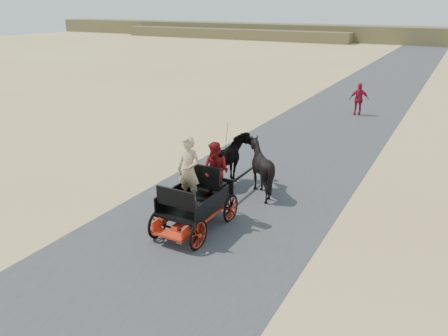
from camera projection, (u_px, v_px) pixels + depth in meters
The scene contains 10 objects.
ground at pixel (216, 219), 12.31m from camera, with size 140.00×140.00×0.00m, color tan.
road at pixel (216, 219), 12.30m from camera, with size 6.00×140.00×0.01m, color #38383A.
ridge_far at pixel (429, 36), 62.72m from camera, with size 140.00×6.00×2.40m, color brown.
ridge_near at pixel (232, 34), 73.05m from camera, with size 40.00×4.00×1.60m, color brown.
carriage at pixel (195, 216), 11.70m from camera, with size 1.30×2.40×0.72m, color black, non-canonical shape.
horse_left at pixel (230, 162), 14.23m from camera, with size 0.91×2.01×1.70m, color black.
horse_right at pixel (261, 168), 13.74m from camera, with size 1.37×1.54×1.70m, color black.
driver_man at pixel (189, 170), 11.38m from camera, with size 0.66×0.43×1.80m, color tan.
passenger_woman at pixel (216, 171), 11.64m from camera, with size 0.77×0.60×1.58m, color #660C0F.
pedestrian at pixel (359, 99), 23.36m from camera, with size 1.01×0.42×1.73m, color maroon.
Camera 1 is at (5.48, -9.53, 5.71)m, focal length 35.00 mm.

